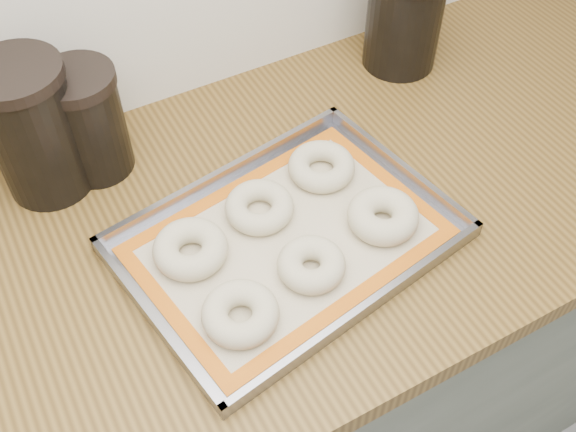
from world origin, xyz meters
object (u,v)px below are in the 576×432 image
baking_tray (288,240)px  bagel_front_left (240,314)px  bagel_back_mid (259,207)px  canister_right (404,17)px  canister_mid (87,122)px  canister_left (34,129)px  bagel_back_left (190,249)px  bagel_back_right (321,166)px  bagel_front_right (383,216)px  bagel_front_mid (311,265)px

baking_tray → bagel_front_left: bagel_front_left is taller
bagel_back_mid → canister_right: (0.40, 0.22, 0.07)m
bagel_back_mid → canister_mid: bearing=128.4°
bagel_front_left → canister_right: canister_right is taller
canister_left → baking_tray: bearing=-47.2°
bagel_back_left → canister_right: canister_right is taller
bagel_back_right → canister_left: canister_left is taller
bagel_front_right → bagel_back_left: (-0.27, 0.08, -0.00)m
canister_left → bagel_front_left: bearing=-68.9°
bagel_front_left → bagel_front_right: (0.26, 0.05, 0.00)m
baking_tray → bagel_back_mid: (-0.01, 0.06, 0.01)m
bagel_back_right → canister_mid: 0.36m
baking_tray → canister_mid: size_ratio=2.81×
baking_tray → bagel_front_right: 0.14m
baking_tray → canister_left: size_ratio=2.32×
bagel_back_mid → bagel_front_left: bearing=-124.9°
bagel_front_mid → canister_mid: size_ratio=0.53×
bagel_back_left → canister_mid: size_ratio=0.59×
canister_mid → bagel_back_left: bearing=-77.6°
baking_tray → canister_right: (0.39, 0.28, 0.09)m
bagel_back_mid → canister_right: bearing=28.2°
bagel_back_mid → bagel_back_right: size_ratio=0.98×
baking_tray → bagel_back_left: bagel_back_left is taller
baking_tray → bagel_back_mid: size_ratio=4.94×
baking_tray → bagel_front_mid: bagel_front_mid is taller
bagel_front_left → bagel_back_right: bagel_front_left is taller
bagel_front_left → bagel_back_mid: size_ratio=1.00×
canister_mid → bagel_back_mid: bearing=-51.6°
bagel_front_left → bagel_back_mid: bagel_front_left is taller
bagel_back_left → canister_right: size_ratio=0.56×
bagel_front_mid → canister_mid: 0.41m
bagel_front_mid → canister_left: canister_left is taller
canister_mid → bagel_back_right: bearing=-32.9°
bagel_front_left → canister_right: (0.51, 0.37, 0.07)m
bagel_back_left → canister_left: size_ratio=0.49×
baking_tray → bagel_front_right: bearing=-16.4°
canister_mid → canister_right: canister_right is taller
bagel_front_mid → canister_right: canister_right is taller
canister_left → canister_right: canister_left is taller
bagel_front_right → bagel_back_left: bagel_front_right is taller
bagel_back_right → canister_right: (0.28, 0.19, 0.07)m
bagel_back_left → bagel_front_mid: bearing=-37.8°
canister_left → bagel_back_right: bearing=-27.2°
bagel_front_left → bagel_front_right: bearing=10.7°
bagel_back_mid → bagel_back_right: bearing=12.8°
baking_tray → bagel_front_mid: bearing=-89.0°
bagel_front_right → bagel_front_left: bearing=-169.3°
bagel_front_mid → canister_left: bearing=127.1°
canister_mid → canister_right: (0.58, -0.01, 0.00)m
bagel_front_left → bagel_back_left: bagel_back_left is taller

